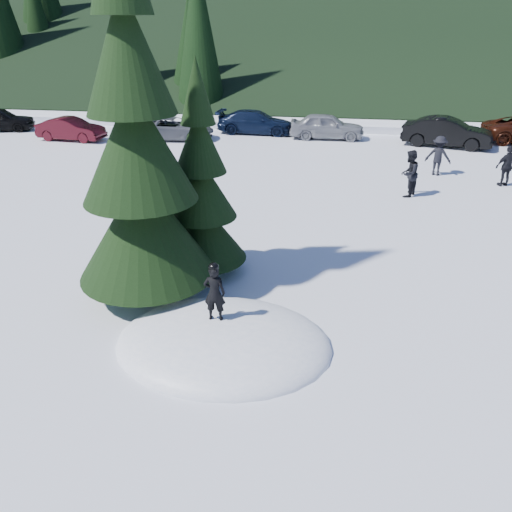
# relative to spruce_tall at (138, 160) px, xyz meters

# --- Properties ---
(ground) EXTENTS (200.00, 200.00, 0.00)m
(ground) POSITION_rel_spruce_tall_xyz_m (2.20, -1.80, -3.32)
(ground) COLOR white
(ground) RESTS_ON ground
(snow_mound) EXTENTS (4.48, 3.52, 0.96)m
(snow_mound) POSITION_rel_spruce_tall_xyz_m (2.20, -1.80, -3.32)
(snow_mound) COLOR white
(snow_mound) RESTS_ON ground
(spruce_tall) EXTENTS (3.20, 3.20, 8.60)m
(spruce_tall) POSITION_rel_spruce_tall_xyz_m (0.00, 0.00, 0.00)
(spruce_tall) COLOR black
(spruce_tall) RESTS_ON ground
(spruce_short) EXTENTS (2.20, 2.20, 5.37)m
(spruce_short) POSITION_rel_spruce_tall_xyz_m (1.00, 1.40, -1.22)
(spruce_short) COLOR black
(spruce_short) RESTS_ON ground
(child_skier) EXTENTS (0.45, 0.30, 1.21)m
(child_skier) POSITION_rel_spruce_tall_xyz_m (2.00, -1.61, -2.24)
(child_skier) COLOR black
(child_skier) RESTS_ON snow_mound
(adult_0) EXTENTS (0.98, 1.06, 1.76)m
(adult_0) POSITION_rel_spruce_tall_xyz_m (7.01, 8.71, -2.44)
(adult_0) COLOR black
(adult_0) RESTS_ON ground
(adult_1) EXTENTS (1.01, 0.65, 1.60)m
(adult_1) POSITION_rel_spruce_tall_xyz_m (11.03, 10.67, -2.52)
(adult_1) COLOR black
(adult_1) RESTS_ON ground
(adult_2) EXTENTS (1.22, 0.94, 1.66)m
(adult_2) POSITION_rel_spruce_tall_xyz_m (8.60, 11.90, -2.49)
(adult_2) COLOR black
(adult_2) RESTS_ON ground
(car_1) EXTENTS (3.84, 1.61, 1.23)m
(car_1) POSITION_rel_spruce_tall_xyz_m (-10.31, 15.90, -2.70)
(car_1) COLOR #370A11
(car_1) RESTS_ON ground
(car_2) EXTENTS (4.68, 2.60, 1.24)m
(car_2) POSITION_rel_spruce_tall_xyz_m (-4.77, 17.01, -2.70)
(car_2) COLOR #54575D
(car_2) RESTS_ON ground
(car_3) EXTENTS (4.61, 2.03, 1.32)m
(car_3) POSITION_rel_spruce_tall_xyz_m (-0.48, 19.37, -2.66)
(car_3) COLOR black
(car_3) RESTS_ON ground
(car_4) EXTENTS (4.14, 1.71, 1.41)m
(car_4) POSITION_rel_spruce_tall_xyz_m (3.69, 18.55, -2.62)
(car_4) COLOR gray
(car_4) RESTS_ON ground
(car_5) EXTENTS (4.81, 2.70, 1.50)m
(car_5) POSITION_rel_spruce_tall_xyz_m (9.99, 17.58, -2.57)
(car_5) COLOR black
(car_5) RESTS_ON ground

